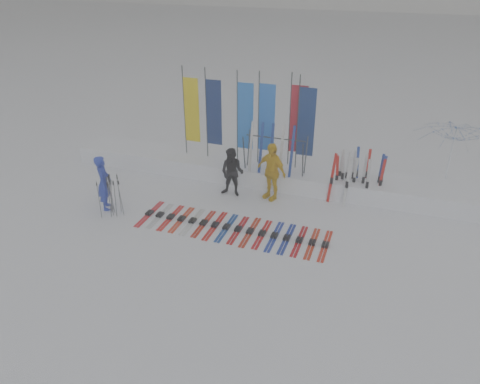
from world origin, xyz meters
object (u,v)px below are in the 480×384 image
at_px(person_blue, 104,183).
at_px(tent_canopy, 451,159).
at_px(person_black, 232,172).
at_px(ski_row, 233,228).
at_px(ski_rack, 275,149).
at_px(person_yellow, 271,171).

bearing_deg(person_blue, tent_canopy, -92.48).
distance_m(person_black, ski_row, 2.32).
distance_m(person_blue, ski_row, 4.28).
bearing_deg(person_black, ski_rack, 43.05).
bearing_deg(tent_canopy, person_black, -159.18).
bearing_deg(person_black, tent_canopy, 21.68).
relative_size(person_blue, person_black, 1.08).
xyz_separation_m(person_black, tent_canopy, (6.68, 2.54, 0.39)).
distance_m(person_black, tent_canopy, 7.16).
height_order(person_black, ski_rack, ski_rack).
relative_size(person_blue, person_yellow, 0.92).
height_order(person_black, ski_row, person_black).
bearing_deg(person_black, ski_row, -69.06).
relative_size(person_blue, ski_rack, 0.87).
height_order(person_yellow, tent_canopy, tent_canopy).
height_order(tent_canopy, ski_row, tent_canopy).
height_order(person_blue, tent_canopy, tent_canopy).
xyz_separation_m(person_yellow, tent_canopy, (5.43, 2.33, 0.25)).
height_order(person_blue, person_yellow, person_yellow).
height_order(person_yellow, ski_rack, person_yellow).
distance_m(tent_canopy, ski_row, 7.59).
relative_size(person_yellow, ski_row, 0.34).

